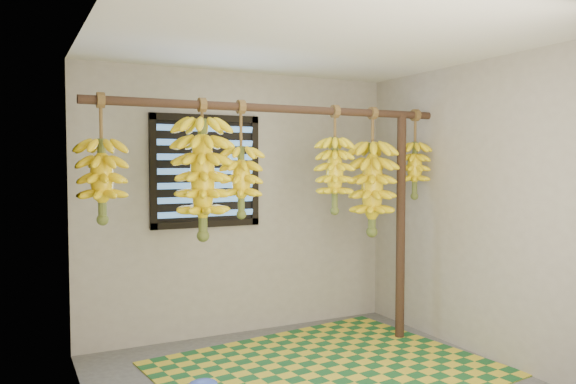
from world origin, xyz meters
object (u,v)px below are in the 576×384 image
woven_mat (327,369)px  banana_bunch_e (372,189)px  banana_bunch_b (203,179)px  banana_bunch_d (335,175)px  banana_bunch_a (102,180)px  banana_bunch_c (241,181)px  banana_bunch_f (415,170)px  support_post (401,227)px

woven_mat → banana_bunch_e: (0.67, 0.38, 1.35)m
banana_bunch_b → banana_bunch_e: 1.53m
banana_bunch_d → banana_bunch_a: bearing=180.0°
banana_bunch_c → banana_bunch_d: (0.84, 0.00, 0.04)m
woven_mat → banana_bunch_a: bearing=166.3°
banana_bunch_b → banana_bunch_d: bearing=0.0°
banana_bunch_c → banana_bunch_e: same height
banana_bunch_a → banana_bunch_f: (2.70, 0.00, 0.06)m
support_post → banana_bunch_a: banana_bunch_a is taller
support_post → banana_bunch_f: size_ratio=2.51×
banana_bunch_e → banana_bunch_b: bearing=180.0°
support_post → banana_bunch_f: (0.15, 0.00, 0.51)m
banana_bunch_d → banana_bunch_e: 0.40m
support_post → banana_bunch_b: bearing=180.0°
banana_bunch_f → support_post: bearing=180.0°
banana_bunch_f → woven_mat: bearing=-161.3°
banana_bunch_b → banana_bunch_d: size_ratio=1.16×
banana_bunch_c → banana_bunch_d: 0.84m
banana_bunch_a → banana_bunch_f: 2.70m
banana_bunch_a → banana_bunch_d: size_ratio=0.99×
woven_mat → banana_bunch_e: banana_bunch_e is taller
banana_bunch_e → banana_bunch_c: bearing=180.0°
banana_bunch_d → support_post: bearing=0.0°
banana_bunch_a → banana_bunch_d: same height
support_post → woven_mat: (-0.98, -0.38, -0.99)m
banana_bunch_a → banana_bunch_e: same height
banana_bunch_a → banana_bunch_e: (2.24, 0.00, -0.10)m
support_post → banana_bunch_d: banana_bunch_d is taller
banana_bunch_a → banana_bunch_c: size_ratio=0.99×
support_post → banana_bunch_a: 2.59m
support_post → woven_mat: 1.45m
banana_bunch_c → banana_bunch_e: size_ratio=0.81×
banana_bunch_c → banana_bunch_a: bearing=180.0°
support_post → banana_bunch_a: bearing=180.0°
banana_bunch_a → banana_bunch_f: same height
support_post → banana_bunch_d: 0.84m
banana_bunch_b → banana_bunch_a: bearing=180.0°
support_post → banana_bunch_d: bearing=180.0°
banana_bunch_a → banana_bunch_b: (0.72, 0.00, 0.00)m
banana_bunch_b → woven_mat: bearing=-24.2°
banana_bunch_b → banana_bunch_c: bearing=0.0°
banana_bunch_e → banana_bunch_a: bearing=180.0°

